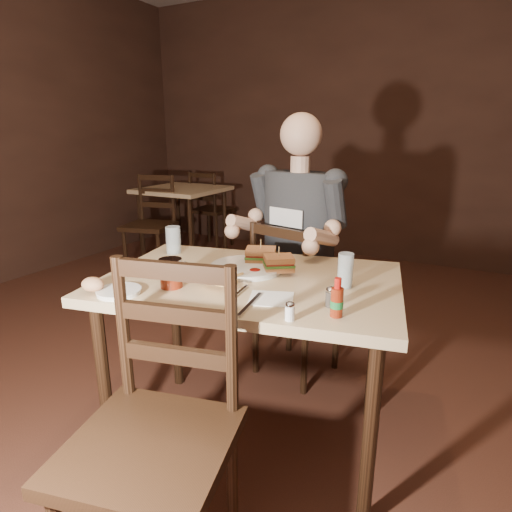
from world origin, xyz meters
The scene contains 24 objects.
room_shell centered at (0.00, 0.00, 1.40)m, with size 7.00×7.00×7.00m.
main_table centered at (0.01, 0.30, 0.69)m, with size 1.32×1.01×0.77m.
bg_table centered at (-2.00, 2.50, 0.68)m, with size 0.80×0.80×0.77m.
chair_far centered at (-0.03, 0.93, 0.44)m, with size 0.41×0.45×0.89m, color black, non-canonical shape.
chair_near centered at (0.06, -0.39, 0.49)m, with size 0.45×0.49×0.98m, color black, non-canonical shape.
bg_chair_far centered at (-2.00, 3.05, 0.45)m, with size 0.41×0.45×0.90m, color black, non-canonical shape.
bg_chair_near centered at (-2.00, 1.95, 0.47)m, with size 0.43×0.47×0.94m, color black, non-canonical shape.
diner centered at (-0.04, 0.88, 0.95)m, with size 0.56×0.44×0.98m, color #29292D, non-canonical shape.
dinner_plate centered at (-0.05, 0.38, 0.78)m, with size 0.31×0.31×0.02m, color white.
sandwich_left centered at (-0.03, 0.47, 0.84)m, with size 0.13×0.11×0.11m, color #CA8149, non-canonical shape.
sandwich_right centered at (0.09, 0.40, 0.84)m, with size 0.12×0.10×0.10m, color #CA8149, non-canonical shape.
fries_pile centered at (-0.06, 0.17, 0.81)m, with size 0.23×0.16×0.04m, color #E9B167, non-canonical shape.
ketchup_dollop centered at (0.01, 0.34, 0.79)m, with size 0.05×0.05×0.01m, color maroon.
glass_left centered at (-0.50, 0.45, 0.84)m, with size 0.07×0.07×0.13m, color silver.
glass_right centered at (0.38, 0.38, 0.84)m, with size 0.06×0.06×0.13m, color silver.
hot_sauce centered at (0.44, 0.10, 0.84)m, with size 0.04×0.04×0.13m, color maroon, non-canonical shape.
salt_shaker centered at (0.32, 0.00, 0.80)m, with size 0.03×0.03×0.06m, color white, non-canonical shape.
pepper_shaker centered at (0.39, 0.17, 0.80)m, with size 0.04×0.04×0.07m, color #38332D, non-canonical shape.
syrup_dispenser centered at (-0.20, 0.07, 0.83)m, with size 0.09×0.09×0.11m, color maroon, non-canonical shape.
napkin centered at (0.19, 0.14, 0.77)m, with size 0.15×0.14×0.00m, color white.
knife centered at (0.15, 0.05, 0.78)m, with size 0.01×0.21×0.01m, color silver.
fork centered at (0.06, 0.13, 0.78)m, with size 0.01×0.16×0.00m, color silver.
side_plate centered at (-0.33, -0.08, 0.78)m, with size 0.16×0.16×0.01m, color white.
bread_roll centered at (-0.41, -0.12, 0.81)m, with size 0.09×0.07×0.05m, color tan.
Camera 1 is at (0.80, -1.14, 1.34)m, focal length 30.00 mm.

